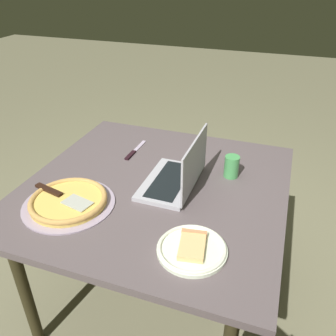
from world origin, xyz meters
TOP-DOWN VIEW (x-y plane):
  - ground_plane at (0.00, 0.00)m, footprint 12.00×12.00m
  - dining_table at (0.00, 0.00)m, footprint 1.10×1.09m
  - laptop at (-0.09, -0.03)m, footprint 0.22×0.35m
  - pizza_plate at (-0.26, 0.34)m, footprint 0.24×0.24m
  - pizza_tray at (0.27, 0.25)m, footprint 0.36×0.36m
  - table_knife at (0.21, -0.24)m, footprint 0.02×0.22m
  - drink_cup at (-0.29, -0.18)m, footprint 0.07×0.07m

SIDE VIEW (x-z plane):
  - ground_plane at x=0.00m, z-range 0.00..0.00m
  - dining_table at x=0.00m, z-range 0.28..0.98m
  - table_knife at x=0.21m, z-range 0.70..0.71m
  - pizza_plate at x=-0.26m, z-range 0.70..0.73m
  - pizza_tray at x=0.27m, z-range 0.70..0.74m
  - laptop at x=-0.09m, z-range 0.64..0.87m
  - drink_cup at x=-0.29m, z-range 0.70..0.80m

